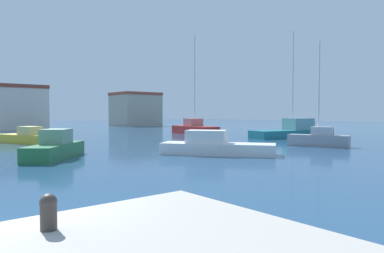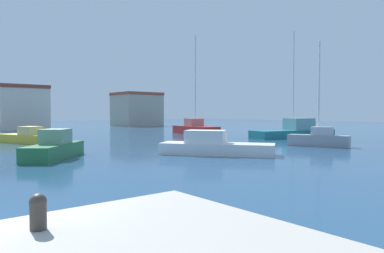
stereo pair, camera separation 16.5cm
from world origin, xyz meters
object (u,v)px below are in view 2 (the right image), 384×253
Objects in this scene: mooring_bollard at (38,210)px; sailboat_teal_far_left at (294,131)px; sailboat_red_outer_mooring at (195,128)px; motorboat_yellow_distant_east at (26,137)px; motorboat_green_far_right at (55,148)px; sailboat_grey_near_pier at (319,138)px; motorboat_white_distant_north at (214,146)px.

mooring_bollard is 0.05× the size of sailboat_teal_far_left.
sailboat_red_outer_mooring is 18.15m from motorboat_yellow_distant_east.
motorboat_green_far_right is at bearing -148.63° from sailboat_red_outer_mooring.
sailboat_teal_far_left is (28.48, 16.03, -0.51)m from mooring_bollard.
motorboat_green_far_right is (-1.44, -11.20, 0.08)m from motorboat_yellow_distant_east.
sailboat_grey_near_pier is 0.68× the size of sailboat_red_outer_mooring.
motorboat_yellow_distant_east is (-6.26, 15.32, -0.03)m from motorboat_white_distant_north.
sailboat_teal_far_left is at bearing 19.60° from motorboat_white_distant_north.
sailboat_grey_near_pier is 9.25m from motorboat_white_distant_north.
motorboat_white_distant_north is (-9.19, 1.04, -0.11)m from sailboat_grey_near_pier.
sailboat_grey_near_pier is 0.73× the size of sailboat_teal_far_left.
sailboat_teal_far_left reaches higher than motorboat_green_far_right.
sailboat_teal_far_left is (3.90, -10.43, 0.01)m from sailboat_red_outer_mooring.
motorboat_white_distant_north is at bearing 173.56° from sailboat_grey_near_pier.
motorboat_white_distant_north reaches higher than motorboat_yellow_distant_east.
sailboat_teal_far_left is 23.52m from motorboat_green_far_right.
sailboat_grey_near_pier is at bearing -134.66° from sailboat_teal_far_left.
sailboat_red_outer_mooring reaches higher than sailboat_grey_near_pier.
motorboat_green_far_right is (-19.57, -11.94, -0.09)m from sailboat_red_outer_mooring.
motorboat_yellow_distant_east is at bearing -177.68° from sailboat_red_outer_mooring.
sailboat_red_outer_mooring is at bearing 81.10° from sailboat_grey_near_pier.
sailboat_red_outer_mooring reaches higher than sailboat_teal_far_left.
mooring_bollard is 16.44m from motorboat_white_distant_north.
motorboat_white_distant_north is 16.55m from motorboat_yellow_distant_east.
sailboat_red_outer_mooring is at bearing 47.11° from mooring_bollard.
sailboat_red_outer_mooring is at bearing 31.37° from motorboat_green_far_right.
motorboat_yellow_distant_east is at bearing 75.93° from mooring_bollard.
mooring_bollard is 36.12m from sailboat_red_outer_mooring.
sailboat_grey_near_pier is 22.50m from motorboat_yellow_distant_east.
sailboat_grey_near_pier is 1.65× the size of motorboat_green_far_right.
sailboat_grey_near_pier is (21.90, 9.37, -0.55)m from mooring_bollard.
sailboat_red_outer_mooring is (24.58, 26.46, -0.52)m from mooring_bollard.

